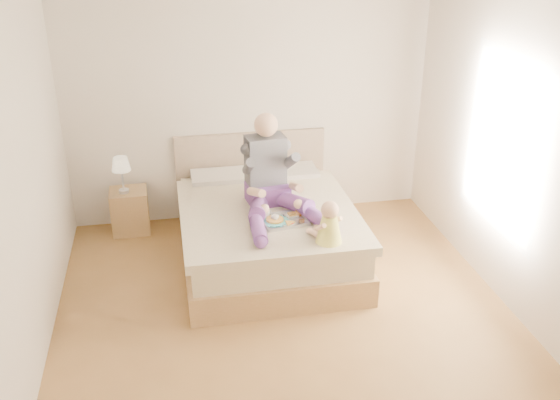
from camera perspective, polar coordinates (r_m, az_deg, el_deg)
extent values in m
cube|color=brown|center=(5.62, 0.51, -10.43)|extent=(4.00, 4.20, 0.01)
cube|color=silver|center=(6.91, -2.86, 9.00)|extent=(4.00, 0.02, 2.70)
cube|color=silver|center=(3.19, 8.12, -12.20)|extent=(4.00, 0.02, 2.70)
cube|color=silver|center=(5.00, -22.53, 0.52)|extent=(0.02, 4.20, 2.70)
cube|color=silver|center=(5.67, 20.85, 3.66)|extent=(0.02, 4.20, 2.70)
cube|color=white|center=(5.81, 19.82, 4.84)|extent=(0.02, 1.30, 1.60)
cube|color=#F3E9C7|center=(5.81, 19.78, 4.83)|extent=(0.01, 1.18, 1.48)
cube|color=olive|center=(6.39, -1.25, -4.19)|extent=(1.68, 2.13, 0.28)
cube|color=beige|center=(6.27, -1.28, -2.12)|extent=(1.60, 2.05, 0.24)
cube|color=beige|center=(6.06, -1.05, -1.37)|extent=(1.70, 1.80, 0.09)
cube|color=beige|center=(6.81, -5.49, 1.86)|extent=(0.62, 0.40, 0.14)
cube|color=beige|center=(6.91, 0.79, 2.33)|extent=(0.62, 0.40, 0.14)
cube|color=#88735E|center=(7.19, -2.71, 2.46)|extent=(1.70, 0.08, 1.00)
cube|color=olive|center=(7.06, -13.55, -0.98)|extent=(0.41, 0.36, 0.49)
cylinder|color=silver|center=(6.92, -14.08, 0.81)|extent=(0.11, 0.11, 0.04)
cylinder|color=silver|center=(6.87, -14.19, 1.79)|extent=(0.02, 0.02, 0.22)
cone|color=beige|center=(6.80, -14.36, 3.21)|extent=(0.20, 0.20, 0.14)
cube|color=#5D327D|center=(6.19, -1.14, 0.65)|extent=(0.43, 0.36, 0.19)
cube|color=#383840|center=(6.12, -1.34, 3.64)|extent=(0.40, 0.28, 0.50)
sphere|color=#EAB792|center=(5.96, -1.29, 6.89)|extent=(0.23, 0.23, 0.23)
cylinder|color=#5D327D|center=(5.93, -1.96, -0.61)|extent=(0.27, 0.56, 0.23)
cylinder|color=#5D327D|center=(5.57, -2.03, -2.61)|extent=(0.15, 0.48, 0.13)
sphere|color=#5D327D|center=(5.37, -1.76, -3.86)|extent=(0.11, 0.11, 0.11)
cylinder|color=#383840|center=(5.93, -2.86, 3.10)|extent=(0.10, 0.31, 0.26)
cylinder|color=#EAB792|center=(5.83, -2.19, 0.70)|extent=(0.15, 0.33, 0.17)
sphere|color=#EAB792|center=(5.74, -1.44, -0.82)|extent=(0.09, 0.09, 0.09)
cylinder|color=#5D327D|center=(6.03, 1.08, -0.17)|extent=(0.39, 0.55, 0.23)
cylinder|color=#5D327D|center=(5.74, 3.57, -1.75)|extent=(0.27, 0.50, 0.13)
sphere|color=#5D327D|center=(5.57, 4.83, -2.80)|extent=(0.11, 0.11, 0.11)
cylinder|color=#383840|center=(6.04, 0.96, 3.57)|extent=(0.16, 0.32, 0.26)
cylinder|color=#EAB792|center=(5.94, 1.48, 1.20)|extent=(0.09, 0.32, 0.17)
sphere|color=#EAB792|center=(5.84, 1.70, -0.37)|extent=(0.09, 0.09, 0.09)
cube|color=silver|center=(5.83, 0.36, -1.95)|extent=(0.46, 0.39, 0.01)
cylinder|color=teal|center=(5.81, -0.47, -1.93)|extent=(0.24, 0.24, 0.01)
cylinder|color=gold|center=(5.80, -0.47, -1.79)|extent=(0.16, 0.16, 0.02)
cylinder|color=white|center=(5.87, -1.30, -1.23)|extent=(0.07, 0.07, 0.08)
torus|color=white|center=(5.88, -0.90, -1.15)|extent=(0.02, 0.06, 0.06)
cylinder|color=olive|center=(5.85, -1.30, -0.88)|extent=(0.07, 0.07, 0.01)
cylinder|color=white|center=(5.92, 1.12, -1.40)|extent=(0.14, 0.14, 0.01)
cube|color=gold|center=(5.91, 1.12, -1.29)|extent=(0.09, 0.08, 0.02)
cylinder|color=white|center=(5.75, 0.86, -2.23)|extent=(0.14, 0.14, 0.01)
ellipsoid|color=red|center=(5.74, 1.06, -2.14)|extent=(0.03, 0.03, 0.01)
cylinder|color=white|center=(5.90, 1.70, -0.95)|extent=(0.06, 0.06, 0.11)
cylinder|color=orange|center=(5.90, 1.70, -0.97)|extent=(0.06, 0.06, 0.10)
cylinder|color=white|center=(5.79, 1.99, -1.92)|extent=(0.06, 0.06, 0.04)
cylinder|color=#4F280B|center=(5.79, 1.99, -1.93)|extent=(0.05, 0.05, 0.03)
cone|color=#ECE94A|center=(5.45, 4.52, -2.64)|extent=(0.23, 0.23, 0.25)
sphere|color=#EAB792|center=(5.37, 4.58, -0.90)|extent=(0.16, 0.16, 0.16)
cylinder|color=#EAB792|center=(5.53, 3.31, -3.12)|extent=(0.12, 0.18, 0.06)
sphere|color=#EAB792|center=(5.59, 2.64, -2.82)|extent=(0.05, 0.05, 0.05)
cylinder|color=#EAB792|center=(5.38, 3.77, -2.45)|extent=(0.08, 0.13, 0.11)
cylinder|color=#EAB792|center=(5.59, 3.94, -2.84)|extent=(0.15, 0.17, 0.06)
sphere|color=#EAB792|center=(5.65, 3.35, -2.51)|extent=(0.05, 0.05, 0.05)
cylinder|color=#EAB792|center=(5.50, 5.13, -1.86)|extent=(0.12, 0.12, 0.11)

